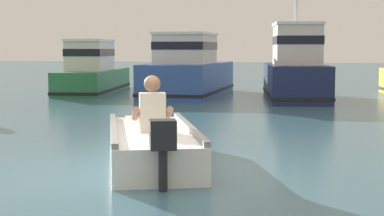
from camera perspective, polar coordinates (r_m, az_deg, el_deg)
ground_plane at (r=7.19m, az=-6.03°, el=-6.66°), size 120.00×120.00×0.00m
rowboat_with_person at (r=8.13m, az=-3.91°, el=-3.41°), size 2.23×3.58×1.19m
moored_boat_green at (r=21.11m, az=-9.50°, el=3.33°), size 2.56×5.65×1.86m
moored_boat_blue at (r=19.44m, az=-0.34°, el=3.48°), size 2.26×5.53×2.04m
moored_boat_navy at (r=18.13m, az=9.89°, el=3.49°), size 2.53×4.80×4.26m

